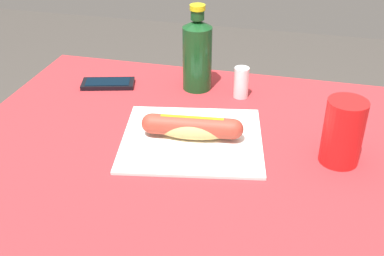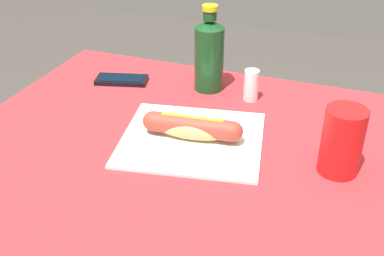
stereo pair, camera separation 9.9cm
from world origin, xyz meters
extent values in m
cylinder|color=brown|center=(-0.41, 0.30, 0.37)|extent=(0.07, 0.07, 0.73)
cylinder|color=brown|center=(0.41, 0.30, 0.37)|extent=(0.07, 0.07, 0.73)
cube|color=brown|center=(0.00, 0.00, 0.75)|extent=(0.98, 0.76, 0.03)
cube|color=#B72D33|center=(0.00, 0.00, 0.77)|extent=(1.04, 0.82, 0.00)
cube|color=white|center=(-0.03, 0.04, 0.77)|extent=(0.33, 0.31, 0.01)
ellipsoid|color=#DBB26B|center=(-0.03, 0.04, 0.80)|extent=(0.17, 0.07, 0.05)
cylinder|color=#A83D2D|center=(-0.03, 0.04, 0.80)|extent=(0.17, 0.06, 0.04)
sphere|color=#A83D2D|center=(0.05, 0.05, 0.80)|extent=(0.04, 0.04, 0.04)
sphere|color=#A83D2D|center=(-0.12, 0.03, 0.80)|extent=(0.04, 0.04, 0.04)
cube|color=yellow|center=(-0.03, 0.04, 0.82)|extent=(0.13, 0.02, 0.00)
cube|color=black|center=(-0.31, 0.25, 0.77)|extent=(0.14, 0.09, 0.01)
cube|color=black|center=(-0.31, 0.25, 0.78)|extent=(0.12, 0.08, 0.00)
cylinder|color=#14471E|center=(-0.08, 0.29, 0.85)|extent=(0.07, 0.07, 0.16)
cone|color=#14471E|center=(-0.08, 0.29, 0.94)|extent=(0.07, 0.07, 0.02)
cylinder|color=#14471E|center=(-0.08, 0.29, 0.96)|extent=(0.03, 0.03, 0.02)
cylinder|color=yellow|center=(-0.08, 0.29, 0.98)|extent=(0.04, 0.04, 0.01)
cylinder|color=red|center=(0.26, 0.04, 0.83)|extent=(0.08, 0.08, 0.13)
cylinder|color=silver|center=(0.03, 0.27, 0.81)|extent=(0.04, 0.04, 0.08)
camera|label=1|loc=(0.17, -0.78, 1.30)|focal=44.75mm
camera|label=2|loc=(0.26, -0.75, 1.30)|focal=44.75mm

